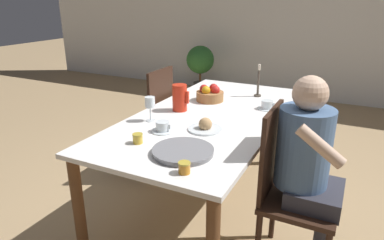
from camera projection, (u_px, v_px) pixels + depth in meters
ground_plane at (209, 200)px, 2.81m from camera, size 20.00×20.00×0.00m
wall_back at (300, 16)px, 5.26m from camera, size 10.00×0.06×2.60m
dining_table at (210, 125)px, 2.58m from camera, size 0.99×2.04×0.75m
chair_person_side at (287, 188)px, 2.00m from camera, size 0.42×0.42×0.99m
chair_opposite at (151, 120)px, 3.10m from camera, size 0.42×0.42×0.99m
person_seated at (309, 161)px, 1.92m from camera, size 0.39×0.41×1.19m
red_pitcher at (180, 98)px, 2.60m from camera, size 0.14×0.11×0.20m
wine_glass_water at (150, 103)px, 2.37m from camera, size 0.07×0.07×0.17m
teacup_near_person at (163, 127)px, 2.21m from camera, size 0.15×0.15×0.07m
teacup_across at (267, 105)px, 2.65m from camera, size 0.15×0.15×0.07m
serving_tray at (183, 151)px, 1.90m from camera, size 0.35×0.35×0.03m
bread_plate at (205, 127)px, 2.24m from camera, size 0.23×0.23×0.09m
jam_jar_amber at (184, 167)px, 1.68m from camera, size 0.06×0.06×0.06m
jam_jar_red at (138, 138)px, 2.03m from camera, size 0.06×0.06×0.06m
fruit_bowl at (210, 94)px, 2.86m from camera, size 0.23×0.23×0.14m
candlestick_tall at (258, 84)px, 2.97m from camera, size 0.06×0.06×0.28m
potted_plant at (200, 63)px, 5.68m from camera, size 0.46×0.46×0.82m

